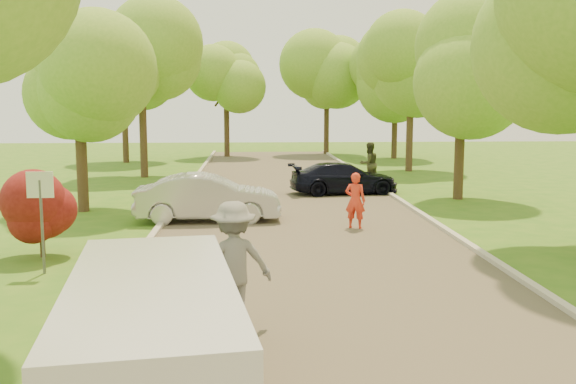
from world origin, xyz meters
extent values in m
plane|color=#346818|center=(0.00, 0.00, 0.00)|extent=(100.00, 100.00, 0.00)
cube|color=#4C4438|center=(0.00, 8.00, 0.01)|extent=(8.00, 60.00, 0.01)
cube|color=#B2AD9E|center=(-4.05, 8.00, 0.06)|extent=(0.18, 60.00, 0.12)
cube|color=#B2AD9E|center=(4.05, 8.00, 0.06)|extent=(0.18, 60.00, 0.12)
cylinder|color=#59595E|center=(-5.80, 4.00, 1.00)|extent=(0.06, 0.06, 2.00)
cube|color=white|center=(-5.80, 4.00, 1.90)|extent=(0.55, 0.04, 0.55)
cylinder|color=#382619|center=(-6.30, 5.50, 0.35)|extent=(0.12, 0.12, 0.70)
sphere|color=#590F0F|center=(-6.30, 5.50, 1.10)|extent=(1.70, 1.70, 1.70)
cylinder|color=#382619|center=(-7.00, 12.00, 1.57)|extent=(0.36, 0.36, 3.15)
sphere|color=#639A2A|center=(-7.00, 12.00, 4.41)|extent=(4.20, 4.20, 4.20)
sphere|color=#639A2A|center=(-6.37, 12.00, 5.04)|extent=(3.15, 3.15, 3.15)
cylinder|color=#382619|center=(-6.60, 22.00, 1.91)|extent=(0.36, 0.36, 3.83)
sphere|color=#639A2A|center=(-6.60, 22.00, 5.27)|extent=(4.80, 4.80, 4.80)
sphere|color=#639A2A|center=(-5.88, 22.00, 5.99)|extent=(3.60, 3.60, 3.60)
cylinder|color=#382619|center=(6.40, 14.00, 1.69)|extent=(0.36, 0.36, 3.38)
sphere|color=#639A2A|center=(6.40, 14.00, 4.70)|extent=(4.40, 4.40, 4.40)
sphere|color=#639A2A|center=(7.06, 14.00, 5.36)|extent=(3.30, 3.30, 3.30)
cylinder|color=#382619|center=(7.00, 24.00, 2.02)|extent=(0.36, 0.36, 4.05)
sphere|color=#639A2A|center=(7.00, 24.00, 5.61)|extent=(5.20, 5.20, 5.20)
sphere|color=#639A2A|center=(7.78, 24.00, 6.39)|extent=(3.90, 3.90, 3.90)
cylinder|color=#382619|center=(-9.00, 30.00, 1.80)|extent=(0.36, 0.36, 3.60)
sphere|color=#639A2A|center=(-9.00, 30.00, 5.10)|extent=(5.00, 5.00, 5.00)
sphere|color=#639A2A|center=(-8.25, 30.00, 5.85)|extent=(3.75, 3.75, 3.75)
cylinder|color=#382619|center=(8.00, 32.00, 1.91)|extent=(0.36, 0.36, 3.83)
sphere|color=#639A2A|center=(8.00, 32.00, 5.33)|extent=(5.00, 5.00, 5.00)
sphere|color=#639A2A|center=(8.75, 32.00, 6.08)|extent=(3.75, 3.75, 3.75)
cylinder|color=#382619|center=(-3.00, 34.00, 1.69)|extent=(0.36, 0.36, 3.38)
sphere|color=#639A2A|center=(-3.00, 34.00, 4.81)|extent=(4.80, 4.80, 4.80)
sphere|color=#639A2A|center=(-2.28, 34.00, 5.53)|extent=(3.60, 3.60, 3.60)
cylinder|color=#382619|center=(4.00, 36.00, 1.80)|extent=(0.36, 0.36, 3.60)
sphere|color=#639A2A|center=(4.00, 36.00, 5.10)|extent=(5.00, 5.00, 5.00)
sphere|color=#639A2A|center=(4.75, 36.00, 5.85)|extent=(3.75, 3.75, 3.75)
cube|color=silver|center=(-2.50, -2.71, 0.93)|extent=(2.36, 4.66, 1.53)
cube|color=black|center=(-2.53, -2.48, 1.30)|extent=(2.21, 3.37, 0.51)
cylinder|color=black|center=(-3.49, -1.34, 0.31)|extent=(0.31, 0.64, 0.61)
cylinder|color=black|center=(-1.92, -1.13, 0.31)|extent=(0.31, 0.64, 0.61)
imported|color=#ADADB2|center=(-2.72, 9.93, 0.73)|extent=(4.44, 1.66, 1.45)
imported|color=black|center=(2.30, 15.65, 0.62)|extent=(4.49, 2.26, 1.25)
cube|color=black|center=(-1.69, 0.32, 0.12)|extent=(0.53, 1.04, 0.02)
cylinder|color=#BFCC4C|center=(-1.69, 0.69, 0.05)|extent=(0.05, 0.08, 0.08)
cylinder|color=#BFCC4C|center=(-1.87, 0.64, 0.05)|extent=(0.05, 0.08, 0.08)
cylinder|color=#BFCC4C|center=(-1.51, 0.00, 0.05)|extent=(0.05, 0.08, 0.08)
cylinder|color=#BFCC4C|center=(-1.68, -0.04, 0.05)|extent=(0.05, 0.08, 0.08)
imported|color=slate|center=(-1.69, 0.32, 1.10)|extent=(1.40, 1.02, 1.95)
imported|color=red|center=(1.58, 8.49, 0.81)|extent=(0.70, 0.59, 1.63)
imported|color=#323620|center=(3.80, 18.31, 0.94)|extent=(1.12, 1.01, 1.89)
camera|label=1|loc=(-1.41, -9.53, 3.58)|focal=40.00mm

